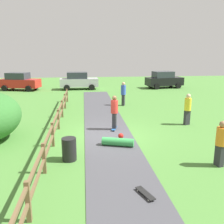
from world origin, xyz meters
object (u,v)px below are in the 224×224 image
Objects in this scene: skater_riding at (114,111)px; parked_car_red at (19,81)px; bystander_blue at (123,93)px; skater_fallen at (118,141)px; bystander_yellow at (188,108)px; parked_car_silver at (79,81)px; skateboard_loose at (145,193)px; parked_car_black at (164,80)px; bystander_orange at (221,142)px; trash_bin at (69,149)px.

skater_riding is 17.62m from parked_car_red.
bystander_blue is 0.41× the size of parked_car_red.
bystander_blue is at bearing 79.57° from skater_fallen.
parked_car_silver is at bearing 113.42° from bystander_yellow.
bystander_yellow is 19.66m from parked_car_red.
skateboard_loose is 23.12m from parked_car_black.
parked_car_black is (9.84, -0.01, 0.00)m from parked_car_silver.
parked_car_silver is (-2.17, 15.39, -0.10)m from skater_riding.
skater_riding is 5.83m from bystander_orange.
bystander_yellow is (4.15, 6.97, 0.91)m from skateboard_loose.
bystander_yellow is at bearing -49.23° from parked_car_red.
parked_car_black is (7.78, 17.73, 0.76)m from skater_fallen.
skater_riding is 2.26× the size of skateboard_loose.
skater_fallen is (-0.12, -2.35, -0.86)m from skater_riding.
parked_car_red is (-8.56, 15.40, -0.10)m from skater_riding.
skater_riding reaches higher than skateboard_loose.
skateboard_loose is at bearing -84.01° from parked_car_silver.
bystander_orange is at bearing -74.82° from parked_car_silver.
bystander_yellow is (2.82, -5.67, -0.02)m from bystander_blue.
skater_riding is 1.01× the size of bystander_blue.
skateboard_loose is 0.19× the size of parked_car_black.
bystander_orange is 0.38× the size of parked_car_red.
parked_car_black is at bearing -0.08° from parked_car_red.
parked_car_red reaches higher than trash_bin.
bystander_orange is at bearing -59.55° from parked_car_red.
bystander_orange is at bearing -100.34° from bystander_yellow.
parked_car_red is (-8.45, 17.75, 0.76)m from skater_fallen.
bystander_orange reaches higher than skater_fallen.
bystander_blue is 1.02× the size of bystander_yellow.
parked_car_silver is at bearing 105.18° from bystander_orange.
skater_riding is 17.19m from parked_car_black.
bystander_yellow is (6.49, 4.19, 0.55)m from trash_bin.
bystander_blue is 0.43× the size of parked_car_silver.
skateboard_loose is at bearing -96.01° from bystander_blue.
skater_riding reaches higher than bystander_orange.
parked_car_red is at bearing 130.77° from bystander_yellow.
skater_riding is 4.31m from bystander_yellow.
parked_car_silver is at bearing -0.13° from parked_car_red.
parked_car_silver reaches higher than bystander_blue.
trash_bin is 7.74m from bystander_yellow.
bystander_blue is at bearing 116.47° from bystander_yellow.
bystander_blue is (1.57, 8.53, 0.83)m from skater_fallen.
skateboard_loose is at bearing -68.33° from parked_car_red.
parked_car_silver is 6.40m from parked_car_red.
trash_bin is 0.52× the size of bystander_orange.
bystander_yellow reaches higher than trash_bin.
parked_car_red is at bearing 179.92° from parked_car_black.
bystander_yellow is at bearing -66.58° from parked_car_silver.
parked_car_black is (6.21, 9.20, -0.07)m from bystander_blue.
trash_bin is at bearing -71.59° from parked_car_red.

